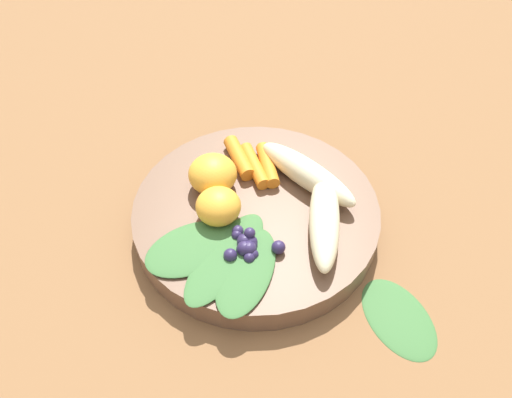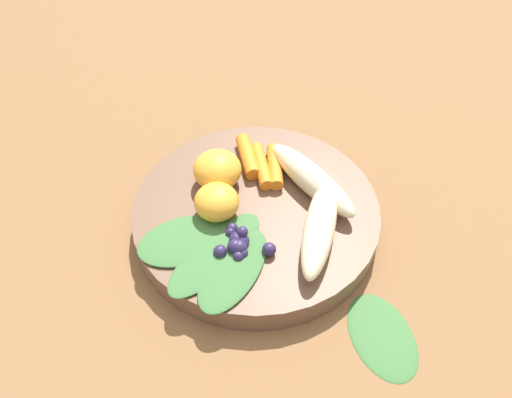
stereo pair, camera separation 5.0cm
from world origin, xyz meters
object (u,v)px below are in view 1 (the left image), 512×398
Objects in this scene: bowl at (256,215)px; orange_segment_near at (218,206)px; banana_peeled_right at (324,219)px; banana_peeled_left at (307,173)px; kale_leaf_stray at (399,317)px.

bowl is 0.05m from orange_segment_near.
bowl is at bearing 70.63° from banana_peeled_right.
banana_peeled_left is 2.81× the size of orange_segment_near.
banana_peeled_left is 1.00× the size of banana_peeled_right.
bowl is 2.01× the size of banana_peeled_right.
kale_leaf_stray is at bearing -151.12° from orange_segment_near.
kale_leaf_stray is at bearing 163.12° from banana_peeled_left.
bowl is 0.08m from banana_peeled_right.
banana_peeled_right is at bearing -145.36° from bowl.
orange_segment_near reaches higher than banana_peeled_left.
banana_peeled_left is (0.00, -0.06, 0.03)m from bowl.
banana_peeled_left is 0.06m from banana_peeled_right.
banana_peeled_right is (-0.06, -0.04, 0.03)m from bowl.
banana_peeled_right is (-0.06, 0.02, 0.00)m from banana_peeled_left.
bowl is 2.84× the size of kale_leaf_stray.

